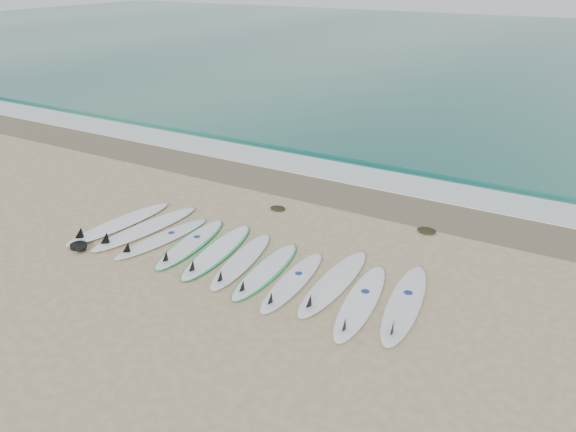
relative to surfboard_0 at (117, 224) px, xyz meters
The scene contains 19 objects.
ground 3.22m from the surfboard_0, ahead, with size 120.00×120.00×0.00m, color tan.
ocean 32.70m from the surfboard_0, 84.34° to the left, with size 120.00×55.00×0.03m, color #1E6559.
wet_sand_band 5.25m from the surfboard_0, 52.13° to the left, with size 120.00×1.80×0.01m, color brown.
foam_band 6.41m from the surfboard_0, 59.83° to the left, with size 120.00×1.40×0.04m, color silver.
wave_crest 7.75m from the surfboard_0, 65.41° to the left, with size 120.00×1.00×0.10m, color #1E6559.
surfboard_0 is the anchor object (origin of this frame).
surfboard_1 0.68m from the surfboard_0, ahead, with size 0.91×2.82×0.35m.
surfboard_2 1.29m from the surfboard_0, ahead, with size 0.83×2.42×0.30m.
surfboard_3 1.95m from the surfboard_0, ahead, with size 0.89×2.46×0.31m.
surfboard_4 2.62m from the surfboard_0, ahead, with size 0.93×2.58×0.32m.
surfboard_5 3.26m from the surfboard_0, ahead, with size 0.86×2.44×0.31m.
surfboard_6 3.85m from the surfboard_0, ahead, with size 0.73×2.36×0.30m.
surfboard_7 4.48m from the surfboard_0, ahead, with size 0.65×2.36×0.30m.
surfboard_8 5.13m from the surfboard_0, ahead, with size 0.57×2.61×0.33m.
surfboard_9 5.80m from the surfboard_0, ahead, with size 0.86×2.59×0.33m.
surfboard_10 6.45m from the surfboard_0, ahead, with size 0.91×2.69×0.34m.
seaweed_near 3.58m from the surfboard_0, 45.02° to the left, with size 0.37×0.29×0.07m, color black.
seaweed_far 6.66m from the surfboard_0, 27.85° to the left, with size 0.41×0.32×0.08m, color black.
leash_coil 1.15m from the surfboard_0, 84.69° to the right, with size 0.46×0.36×0.11m.
Camera 1 is at (5.54, -7.68, 5.23)m, focal length 35.00 mm.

